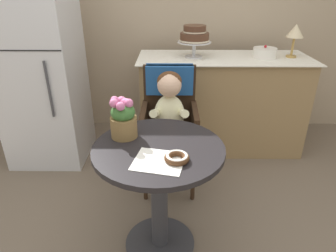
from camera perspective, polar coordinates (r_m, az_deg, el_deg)
ground_plane at (r=2.07m, az=-1.53°, el=-21.43°), size 8.00×8.00×0.00m
cafe_table at (r=1.73m, az=-1.73°, el=-10.00°), size 0.72×0.72×0.72m
wicker_chair at (r=2.30m, az=0.27°, el=3.33°), size 0.42×0.45×0.95m
seated_child at (r=2.14m, az=0.25°, el=2.65°), size 0.27×0.32×0.73m
paper_napkin at (r=1.49m, az=-1.75°, el=-6.71°), size 0.29×0.26×0.00m
donut_front at (r=1.48m, az=1.69°, el=-6.00°), size 0.13×0.13×0.04m
flower_vase at (r=1.69m, az=-8.52°, el=1.47°), size 0.15×0.15×0.24m
display_counter at (r=2.94m, az=10.02°, el=4.29°), size 1.56×0.62×0.90m
tiered_cake_stand at (r=2.74m, az=5.06°, el=16.66°), size 0.30×0.30×0.28m
round_layer_cake at (r=2.87m, az=17.92°, el=13.13°), size 0.21×0.21×0.11m
table_lamp at (r=2.94m, az=23.07°, el=16.09°), size 0.15×0.15×0.28m
refrigerator at (r=2.82m, az=-23.15°, el=10.10°), size 0.64×0.63×1.70m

